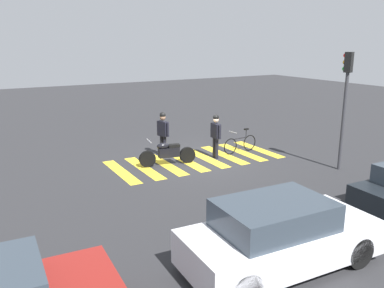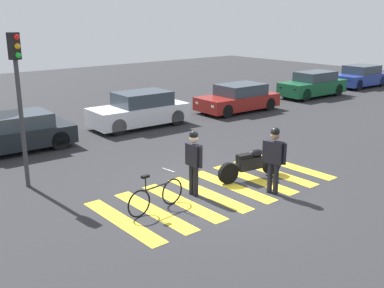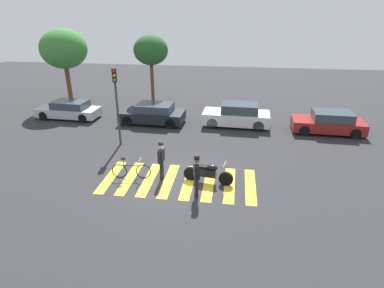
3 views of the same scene
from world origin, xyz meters
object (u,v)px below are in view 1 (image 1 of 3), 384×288
at_px(leaning_bicycle, 240,144).
at_px(traffic_light_pole, 345,92).
at_px(officer_by_motorcycle, 163,131).
at_px(police_motorcycle, 168,153).
at_px(officer_on_foot, 216,133).
at_px(car_white_van, 279,236).

height_order(leaning_bicycle, traffic_light_pole, traffic_light_pole).
xyz_separation_m(leaning_bicycle, officer_by_motorcycle, (3.10, -1.09, 0.70)).
relative_size(police_motorcycle, officer_on_foot, 1.23).
bearing_deg(officer_by_motorcycle, police_motorcycle, 72.71).
bearing_deg(car_white_van, officer_by_motorcycle, -99.93).
distance_m(leaning_bicycle, officer_by_motorcycle, 3.36).
height_order(leaning_bicycle, officer_on_foot, officer_on_foot).
bearing_deg(traffic_light_pole, leaning_bicycle, -63.86).
relative_size(officer_on_foot, car_white_van, 0.42).
distance_m(police_motorcycle, leaning_bicycle, 3.46).
height_order(police_motorcycle, car_white_van, car_white_van).
bearing_deg(traffic_light_pole, police_motorcycle, -34.37).
bearing_deg(officer_on_foot, officer_by_motorcycle, -36.24).
xyz_separation_m(officer_on_foot, officer_by_motorcycle, (1.73, -1.27, 0.04)).
distance_m(leaning_bicycle, traffic_light_pole, 4.78).
height_order(leaning_bicycle, officer_by_motorcycle, officer_by_motorcycle).
bearing_deg(car_white_van, police_motorcycle, -98.76).
bearing_deg(police_motorcycle, officer_on_foot, 177.09).
bearing_deg(leaning_bicycle, car_white_van, 58.82).
bearing_deg(officer_by_motorcycle, leaning_bicycle, 160.63).
height_order(police_motorcycle, traffic_light_pole, traffic_light_pole).
xyz_separation_m(officer_on_foot, traffic_light_pole, (-3.17, 3.49, 1.81)).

